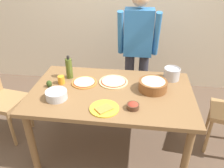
% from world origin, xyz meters
% --- Properties ---
extents(ground, '(8.00, 8.00, 0.00)m').
position_xyz_m(ground, '(0.00, 0.00, 0.00)').
color(ground, brown).
extents(wall_back, '(5.60, 0.10, 2.60)m').
position_xyz_m(wall_back, '(0.00, 1.60, 1.30)').
color(wall_back, beige).
rests_on(wall_back, ground).
extents(dining_table, '(1.60, 0.96, 0.76)m').
position_xyz_m(dining_table, '(0.00, 0.00, 0.67)').
color(dining_table, brown).
rests_on(dining_table, ground).
extents(person_cook, '(0.49, 0.25, 1.62)m').
position_xyz_m(person_cook, '(0.23, 0.76, 0.94)').
color(person_cook, '#2D2D38').
rests_on(person_cook, ground).
extents(pizza_raw_on_board, '(0.30, 0.30, 0.02)m').
position_xyz_m(pizza_raw_on_board, '(-0.00, 0.17, 0.77)').
color(pizza_raw_on_board, beige).
rests_on(pizza_raw_on_board, dining_table).
extents(pizza_cooked_on_tray, '(0.26, 0.26, 0.02)m').
position_xyz_m(pizza_cooked_on_tray, '(-0.30, 0.12, 0.77)').
color(pizza_cooked_on_tray, '#C67A33').
rests_on(pizza_cooked_on_tray, dining_table).
extents(plate_with_slice, '(0.26, 0.26, 0.02)m').
position_xyz_m(plate_with_slice, '(-0.02, -0.31, 0.77)').
color(plate_with_slice, gold).
rests_on(plate_with_slice, dining_table).
extents(popcorn_bowl, '(0.28, 0.28, 0.11)m').
position_xyz_m(popcorn_bowl, '(0.40, 0.07, 0.82)').
color(popcorn_bowl, brown).
rests_on(popcorn_bowl, dining_table).
extents(mixing_bowl_steel, '(0.20, 0.20, 0.08)m').
position_xyz_m(mixing_bowl_steel, '(-0.49, -0.20, 0.80)').
color(mixing_bowl_steel, '#B7B7BC').
rests_on(mixing_bowl_steel, dining_table).
extents(small_sauce_bowl, '(0.11, 0.11, 0.06)m').
position_xyz_m(small_sauce_bowl, '(0.22, -0.26, 0.79)').
color(small_sauce_bowl, '#4C2D1E').
rests_on(small_sauce_bowl, dining_table).
extents(olive_oil_bottle, '(0.07, 0.07, 0.26)m').
position_xyz_m(olive_oil_bottle, '(-0.49, 0.22, 0.87)').
color(olive_oil_bottle, '#47561E').
rests_on(olive_oil_bottle, dining_table).
extents(steel_pot, '(0.17, 0.17, 0.13)m').
position_xyz_m(steel_pot, '(0.61, 0.32, 0.83)').
color(steel_pot, '#B7B7BC').
rests_on(steel_pot, dining_table).
extents(cup_orange, '(0.07, 0.07, 0.08)m').
position_xyz_m(cup_orange, '(-0.53, 0.08, 0.80)').
color(cup_orange, orange).
rests_on(cup_orange, dining_table).
extents(avocado, '(0.06, 0.06, 0.07)m').
position_xyz_m(avocado, '(-0.64, 0.00, 0.80)').
color(avocado, '#2D4219').
rests_on(avocado, dining_table).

